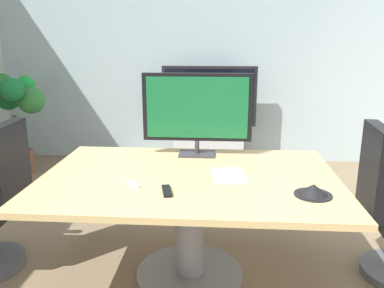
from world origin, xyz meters
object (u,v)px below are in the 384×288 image
(tv_monitor, at_px, (197,110))
(remote_control, at_px, (167,191))
(conference_table, at_px, (189,200))
(conference_phone, at_px, (313,190))
(wall_display_unit, at_px, (209,133))
(potted_plant, at_px, (14,108))

(tv_monitor, distance_m, remote_control, 0.88)
(conference_table, distance_m, conference_phone, 0.83)
(conference_phone, relative_size, remote_control, 1.29)
(remote_control, bearing_deg, conference_phone, -12.07)
(wall_display_unit, relative_size, remote_control, 7.71)
(tv_monitor, relative_size, remote_control, 4.94)
(potted_plant, height_order, conference_phone, potted_plant)
(tv_monitor, height_order, wall_display_unit, tv_monitor)
(tv_monitor, xyz_separation_m, wall_display_unit, (0.03, 2.04, -0.67))
(potted_plant, bearing_deg, conference_phone, -37.61)
(wall_display_unit, height_order, potted_plant, wall_display_unit)
(tv_monitor, bearing_deg, potted_plant, 146.08)
(conference_phone, xyz_separation_m, remote_control, (-0.86, -0.01, -0.02))
(potted_plant, xyz_separation_m, remote_control, (2.16, -2.34, -0.07))
(wall_display_unit, xyz_separation_m, conference_phone, (0.69, -2.82, 0.35))
(conference_table, bearing_deg, wall_display_unit, 88.74)
(conference_phone, distance_m, remote_control, 0.86)
(conference_table, relative_size, remote_control, 11.57)
(wall_display_unit, relative_size, potted_plant, 1.05)
(conference_table, relative_size, wall_display_unit, 1.50)
(conference_table, relative_size, tv_monitor, 2.34)
(conference_table, xyz_separation_m, remote_control, (-0.11, -0.31, 0.19))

